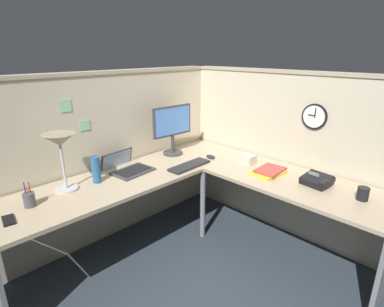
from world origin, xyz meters
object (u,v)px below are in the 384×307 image
at_px(book_stack, 269,171).
at_px(coffee_mug, 363,194).
at_px(wall_clock, 315,116).
at_px(cell_phone, 9,220).
at_px(desk_lamp_dome, 60,145).
at_px(keyboard, 189,166).
at_px(pen_cup, 29,199).
at_px(office_phone, 317,181).
at_px(monitor, 172,126).
at_px(tissue_box, 248,160).
at_px(computer_mouse, 211,157).
at_px(thermos_flask, 96,170).
at_px(laptop, 126,167).

distance_m(book_stack, coffee_mug, 0.73).
distance_m(book_stack, wall_clock, 0.61).
bearing_deg(cell_phone, desk_lamp_dome, 30.82).
relative_size(keyboard, pen_cup, 2.39).
distance_m(pen_cup, office_phone, 2.13).
bearing_deg(keyboard, monitor, 68.26).
distance_m(pen_cup, cell_phone, 0.20).
distance_m(office_phone, tissue_box, 0.66).
bearing_deg(cell_phone, monitor, 17.14).
bearing_deg(office_phone, monitor, 102.28).
relative_size(cell_phone, tissue_box, 1.20).
relative_size(office_phone, wall_clock, 1.03).
bearing_deg(keyboard, book_stack, -60.87).
bearing_deg(computer_mouse, cell_phone, 175.97).
bearing_deg(book_stack, keyboard, 121.34).
relative_size(monitor, coffee_mug, 5.21).
relative_size(cell_phone, book_stack, 0.48).
bearing_deg(wall_clock, pen_cup, 153.04).
height_order(computer_mouse, book_stack, book_stack).
height_order(thermos_flask, office_phone, thermos_flask).
relative_size(laptop, office_phone, 1.83).
bearing_deg(book_stack, office_phone, -80.69).
bearing_deg(wall_clock, cell_phone, 157.03).
height_order(pen_cup, cell_phone, pen_cup).
height_order(keyboard, computer_mouse, computer_mouse).
relative_size(laptop, cell_phone, 2.88).
distance_m(laptop, coffee_mug, 1.91).
bearing_deg(computer_mouse, pen_cup, 171.92).
xyz_separation_m(coffee_mug, wall_clock, (0.32, 0.55, 0.43)).
bearing_deg(cell_phone, wall_clock, -14.31).
distance_m(coffee_mug, tissue_box, 1.00).
relative_size(desk_lamp_dome, office_phone, 1.96).
height_order(cell_phone, coffee_mug, coffee_mug).
bearing_deg(laptop, office_phone, -56.83).
xyz_separation_m(book_stack, tissue_box, (0.07, 0.27, 0.02)).
bearing_deg(keyboard, laptop, 139.73).
bearing_deg(wall_clock, tissue_box, 123.52).
bearing_deg(tissue_box, thermos_flask, 152.67).
distance_m(computer_mouse, desk_lamp_dome, 1.40).
height_order(keyboard, office_phone, office_phone).
xyz_separation_m(desk_lamp_dome, cell_phone, (-0.45, -0.18, -0.36)).
relative_size(coffee_mug, tissue_box, 0.80).
bearing_deg(desk_lamp_dome, monitor, 2.69).
height_order(monitor, book_stack, monitor).
height_order(computer_mouse, cell_phone, computer_mouse).
bearing_deg(monitor, coffee_mug, -80.63).
relative_size(laptop, coffee_mug, 4.32).
distance_m(laptop, pen_cup, 0.85).
xyz_separation_m(cell_phone, office_phone, (1.89, -1.14, 0.03)).
distance_m(keyboard, office_phone, 1.09).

